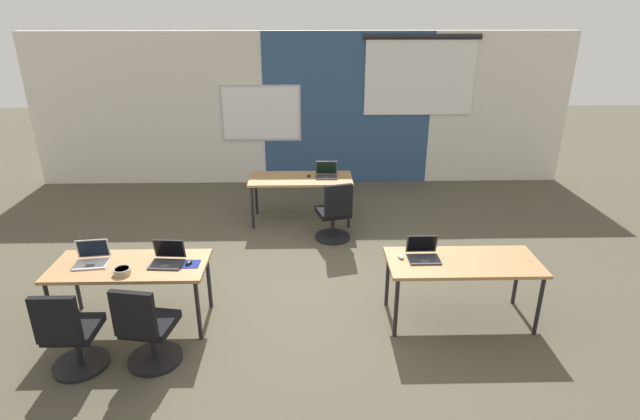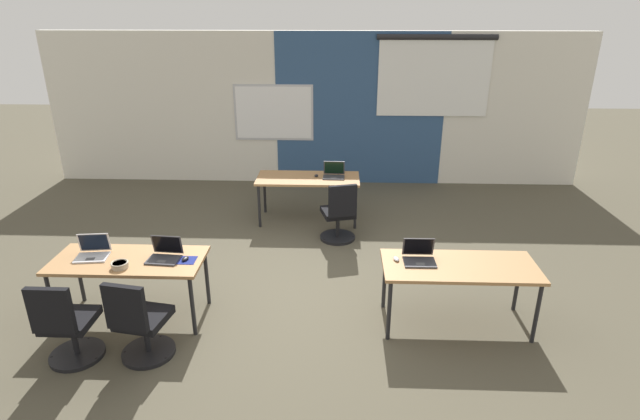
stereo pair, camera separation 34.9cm
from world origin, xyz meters
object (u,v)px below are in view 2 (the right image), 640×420
(desk_near_left, at_px, (129,264))
(snack_bowl, at_px, (120,265))
(mouse_far_right, at_px, (316,176))
(mouse_near_left_inner, at_px, (185,259))
(chair_far_right, at_px, (339,217))
(chair_near_left_end, at_px, (67,328))
(laptop_near_right_inner, at_px, (419,257))
(chair_near_left_inner, at_px, (140,326))
(mouse_near_right_inner, at_px, (396,259))
(desk_far_center, at_px, (308,181))
(laptop_far_right, at_px, (334,174))
(laptop_near_left_inner, at_px, (165,254))
(laptop_near_left_end, at_px, (93,252))
(desk_near_right, at_px, (459,270))

(desk_near_left, relative_size, snack_bowl, 9.01)
(mouse_far_right, distance_m, mouse_near_left_inner, 3.12)
(chair_far_right, relative_size, chair_near_left_end, 1.00)
(laptop_near_right_inner, bearing_deg, chair_near_left_inner, -164.72)
(desk_near_left, bearing_deg, chair_far_right, 42.41)
(mouse_near_right_inner, distance_m, chair_far_right, 2.09)
(mouse_far_right, xyz_separation_m, mouse_near_left_inner, (-1.26, -2.86, 0.00))
(desk_far_center, distance_m, laptop_near_right_inner, 3.04)
(desk_near_left, height_order, chair_near_left_end, chair_near_left_end)
(laptop_near_right_inner, bearing_deg, mouse_near_left_inner, -178.71)
(desk_far_center, height_order, laptop_far_right, laptop_far_right)
(laptop_far_right, bearing_deg, mouse_near_left_inner, -116.50)
(laptop_near_left_inner, bearing_deg, chair_near_left_end, -127.85)
(mouse_far_right, relative_size, chair_near_left_inner, 0.11)
(desk_near_left, distance_m, chair_far_right, 3.05)
(chair_near_left_inner, xyz_separation_m, laptop_near_left_end, (-0.74, 0.75, 0.39))
(desk_far_center, bearing_deg, laptop_near_left_end, -127.87)
(mouse_near_right_inner, height_order, laptop_far_right, laptop_far_right)
(chair_near_left_inner, xyz_separation_m, chair_near_left_end, (-0.68, -0.07, 0.00))
(mouse_near_left_inner, bearing_deg, laptop_near_left_inner, 172.18)
(mouse_far_right, height_order, mouse_near_left_inner, mouse_near_left_inner)
(mouse_near_right_inner, bearing_deg, laptop_far_right, 104.14)
(laptop_near_right_inner, height_order, mouse_near_left_inner, laptop_near_right_inner)
(laptop_near_left_inner, height_order, mouse_near_left_inner, laptop_near_left_inner)
(chair_far_right, relative_size, mouse_near_left_inner, 8.11)
(desk_near_right, distance_m, laptop_far_right, 3.14)
(mouse_near_left_inner, relative_size, chair_near_left_end, 0.12)
(desk_far_center, relative_size, laptop_near_right_inner, 4.81)
(laptop_near_left_end, xyz_separation_m, snack_bowl, (0.39, -0.24, -0.01))
(snack_bowl, bearing_deg, chair_far_right, 44.92)
(desk_near_left, height_order, desk_far_center, same)
(snack_bowl, bearing_deg, laptop_near_left_end, 148.63)
(desk_near_right, xyz_separation_m, mouse_far_right, (-1.62, 2.85, 0.08))
(laptop_near_left_inner, xyz_separation_m, chair_near_left_end, (-0.72, -0.79, -0.39))
(mouse_near_left_inner, bearing_deg, laptop_near_left_end, 176.90)
(desk_far_center, relative_size, mouse_near_right_inner, 14.63)
(laptop_near_right_inner, bearing_deg, chair_far_right, 112.48)
(laptop_near_left_end, bearing_deg, mouse_near_right_inner, -6.65)
(desk_far_center, relative_size, mouse_far_right, 15.12)
(chair_near_left_end, bearing_deg, mouse_far_right, -121.16)
(laptop_far_right, relative_size, mouse_far_right, 3.20)
(desk_near_left, distance_m, chair_near_left_end, 0.89)
(chair_far_right, xyz_separation_m, chair_near_left_inner, (-1.89, -2.75, 0.00))
(desk_near_left, xyz_separation_m, laptop_near_right_inner, (3.08, 0.07, 0.11))
(desk_near_right, distance_m, desk_far_center, 3.30)
(desk_far_center, bearing_deg, laptop_near_left_inner, -116.00)
(mouse_far_right, bearing_deg, laptop_far_right, -1.33)
(desk_far_center, xyz_separation_m, mouse_near_left_inner, (-1.13, -2.81, 0.08))
(laptop_near_right_inner, bearing_deg, chair_near_left_end, -166.70)
(laptop_far_right, xyz_separation_m, snack_bowl, (-2.16, -3.03, -0.01))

